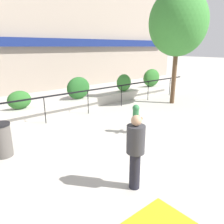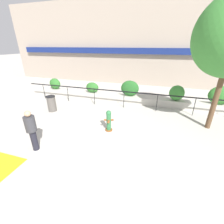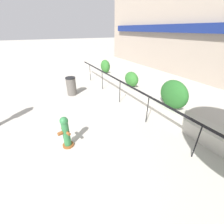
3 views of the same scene
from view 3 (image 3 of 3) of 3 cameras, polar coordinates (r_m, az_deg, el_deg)
name	(u,v)px [view 3 (image 3 of 3)]	position (r m, az deg, el deg)	size (l,w,h in m)	color
ground_plane	(5,166)	(5.31, -35.60, -16.48)	(120.00, 120.00, 0.00)	#B2ADA3
planter_wall_low	(167,111)	(6.86, 20.12, 0.52)	(18.00, 0.70, 0.50)	#B7B2A8
fence_railing_segment	(149,99)	(5.81, 13.83, 4.79)	(15.00, 0.05, 1.15)	black
hedge_bush_0	(105,66)	(11.38, -2.56, 17.02)	(0.94, 0.60, 0.89)	#2D6B28
hedge_bush_1	(131,79)	(8.54, 7.43, 12.33)	(1.00, 0.58, 0.79)	#2D6B28
hedge_bush_2	(174,94)	(6.43, 22.43, 6.22)	(1.29, 0.58, 1.12)	#235B23
fire_hydrant	(66,132)	(4.85, -17.21, -7.29)	(0.48, 0.47, 1.08)	brown
trash_bin	(71,86)	(8.84, -15.23, 9.50)	(0.55, 0.55, 1.01)	#56514C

